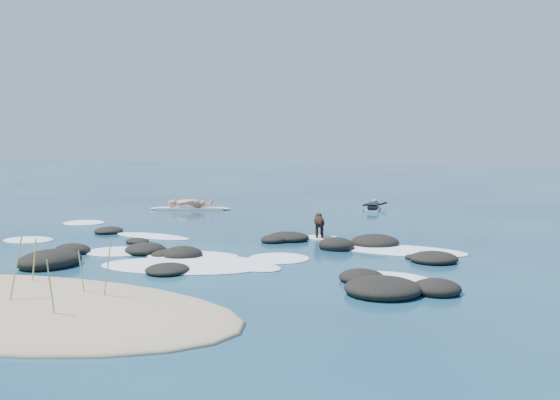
% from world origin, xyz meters
% --- Properties ---
extents(ground, '(160.00, 160.00, 0.00)m').
position_xyz_m(ground, '(0.00, 0.00, 0.00)').
color(ground, '#0A2642').
rests_on(ground, ground).
extents(sand_dune, '(9.00, 4.40, 0.60)m').
position_xyz_m(sand_dune, '(0.00, -8.20, 0.00)').
color(sand_dune, '#9E8966').
rests_on(sand_dune, ground).
extents(reef_rocks, '(11.94, 7.18, 0.52)m').
position_xyz_m(reef_rocks, '(2.33, -2.43, 0.09)').
color(reef_rocks, black).
rests_on(reef_rocks, ground).
extents(breaking_foam, '(14.56, 8.39, 0.12)m').
position_xyz_m(breaking_foam, '(1.05, -1.88, 0.01)').
color(breaking_foam, white).
rests_on(breaking_foam, ground).
extents(standing_surfer_rig, '(3.49, 1.48, 2.03)m').
position_xyz_m(standing_surfer_rig, '(-4.73, 7.71, 0.80)').
color(standing_surfer_rig, beige).
rests_on(standing_surfer_rig, ground).
extents(paddling_surfer_rig, '(1.11, 2.49, 0.43)m').
position_xyz_m(paddling_surfer_rig, '(2.85, 10.24, 0.15)').
color(paddling_surfer_rig, silver).
rests_on(paddling_surfer_rig, ground).
extents(dog, '(0.54, 1.15, 0.75)m').
position_xyz_m(dog, '(2.89, 1.56, 0.50)').
color(dog, black).
rests_on(dog, ground).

